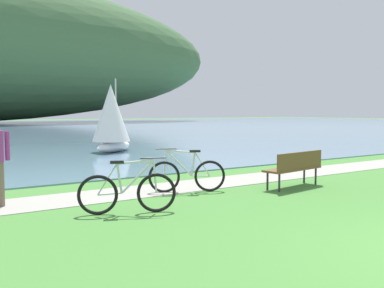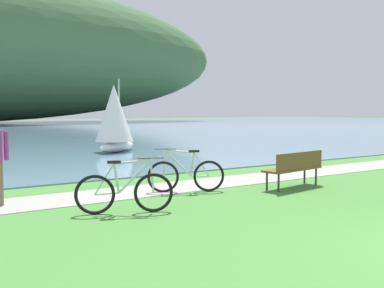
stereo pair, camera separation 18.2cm
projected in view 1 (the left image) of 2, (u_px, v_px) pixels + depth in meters
name	position (u px, v px, depth m)	size (l,w,h in m)	color
shoreline_path	(187.00, 186.00, 10.97)	(60.00, 1.50, 0.01)	#A39E93
park_bench_near_camera	(295.00, 166.00, 10.73)	(1.85, 0.74, 0.88)	brown
bicycle_leaning_near_bench	(128.00, 192.00, 8.01)	(1.66, 0.74, 1.01)	black
bicycle_beside_path	(187.00, 175.00, 10.14)	(1.62, 0.83, 1.01)	black
sailboat_mid_bay	(111.00, 117.00, 19.52)	(2.69, 2.49, 3.26)	white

